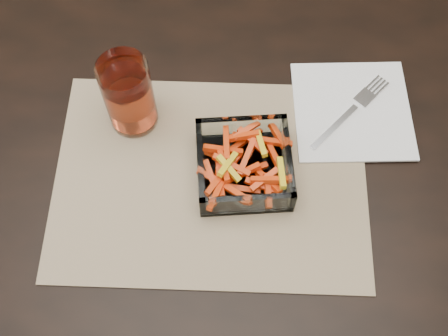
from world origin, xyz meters
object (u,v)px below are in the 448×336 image
Objects in this scene: dining_table at (219,211)px; fork at (352,110)px; glass_bowl at (244,166)px; tumbler at (129,97)px.

dining_table is 11.63× the size of fork.
glass_bowl is 1.12× the size of tumbler.
dining_table is 0.26m from fork.
dining_table is at bearing -40.62° from tumbler.
tumbler reaches higher than glass_bowl.
dining_table is 0.12m from glass_bowl.
glass_bowl is at bearing -103.76° from fork.
tumbler is at bearing 139.38° from dining_table.
fork is (0.20, 0.13, 0.10)m from dining_table.
glass_bowl is 1.04× the size of fork.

